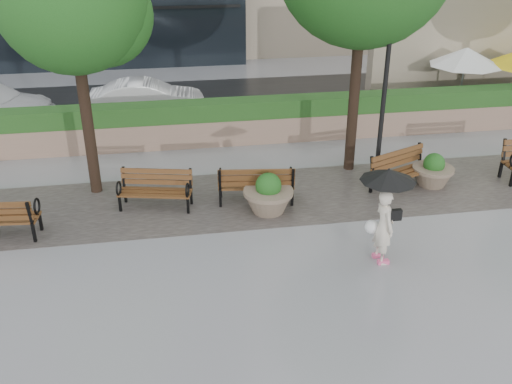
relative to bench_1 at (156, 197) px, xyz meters
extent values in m
plane|color=gray|center=(3.37, -2.88, -0.28)|extent=(100.00, 100.00, 0.00)
cube|color=#383330|center=(3.37, 0.12, -0.27)|extent=(28.00, 3.20, 0.01)
cube|color=#94755F|center=(3.37, 4.12, 0.12)|extent=(24.00, 0.80, 0.80)
cube|color=#194D1C|center=(3.37, 4.12, 0.80)|extent=(24.00, 0.75, 0.55)
cube|color=tan|center=(12.87, 7.12, 1.72)|extent=(10.00, 0.60, 4.00)
cube|color=#194D1C|center=(12.37, 4.92, 0.17)|extent=(8.00, 0.50, 0.90)
cube|color=black|center=(3.37, 8.12, -0.28)|extent=(40.00, 7.00, 0.00)
torus|color=black|center=(-2.59, -0.73, 0.36)|extent=(0.09, 0.39, 0.38)
cube|color=brown|center=(-0.01, -0.04, 0.15)|extent=(1.82, 0.90, 0.05)
cube|color=brown|center=(0.05, 0.23, 0.45)|extent=(1.73, 0.51, 0.41)
cube|color=black|center=(0.00, -0.01, -0.05)|extent=(1.84, 1.00, 0.45)
torus|color=black|center=(-0.85, -0.02, 0.32)|extent=(0.13, 0.36, 0.36)
torus|color=black|center=(0.75, -0.39, 0.32)|extent=(0.13, 0.36, 0.36)
cube|color=brown|center=(2.45, -0.05, 0.18)|extent=(1.91, 0.79, 0.05)
cube|color=brown|center=(2.42, -0.34, 0.50)|extent=(1.86, 0.36, 0.44)
cube|color=black|center=(2.45, -0.08, -0.04)|extent=(1.93, 0.89, 0.47)
torus|color=black|center=(3.35, 0.02, 0.36)|extent=(0.10, 0.39, 0.38)
torus|color=black|center=(1.61, 0.24, 0.36)|extent=(0.10, 0.39, 0.38)
cube|color=brown|center=(6.35, 0.01, 0.17)|extent=(1.90, 1.25, 0.05)
cube|color=brown|center=(6.23, 0.27, 0.49)|extent=(1.73, 0.86, 0.43)
cube|color=black|center=(6.33, 0.04, -0.04)|extent=(1.94, 1.34, 0.47)
torus|color=black|center=(5.63, -0.51, 0.36)|extent=(0.20, 0.37, 0.38)
torus|color=black|center=(7.21, 0.20, 0.36)|extent=(0.20, 0.37, 0.38)
cylinder|color=#7F6B56|center=(2.65, -0.65, 0.25)|extent=(1.19, 1.19, 0.10)
sphere|color=#1A4A15|center=(2.65, -0.65, 0.42)|extent=(0.62, 0.62, 0.62)
cylinder|color=#7F6B56|center=(7.18, 0.09, 0.20)|extent=(1.07, 1.07, 0.09)
sphere|color=#1A4A15|center=(7.18, 0.09, 0.35)|extent=(0.55, 0.55, 0.55)
cylinder|color=black|center=(5.82, 0.58, 1.65)|extent=(0.12, 0.12, 3.85)
cylinder|color=black|center=(5.82, 0.58, -0.13)|extent=(0.28, 0.28, 0.30)
sphere|color=black|center=(5.82, 0.58, 3.63)|extent=(0.24, 0.24, 0.24)
cylinder|color=black|center=(-1.52, 1.19, 1.96)|extent=(0.28, 0.28, 4.47)
sphere|color=#1A4A15|center=(-0.92, 1.49, 4.07)|extent=(2.39, 2.39, 2.39)
cylinder|color=black|center=(5.36, 1.51, 2.32)|extent=(0.28, 0.28, 5.20)
cylinder|color=black|center=(10.81, 5.72, -0.23)|extent=(0.40, 0.40, 0.10)
cylinder|color=#99999E|center=(10.81, 5.72, 0.82)|extent=(0.06, 0.06, 2.20)
cone|color=white|center=(10.81, 5.72, 1.72)|extent=(2.50, 2.50, 0.60)
imported|color=silver|center=(-0.19, 7.03, 0.38)|extent=(4.00, 1.50, 1.31)
imported|color=silver|center=(4.55, -3.14, 0.57)|extent=(0.47, 0.65, 1.70)
cube|color=#F2598C|center=(4.54, -3.02, -0.23)|extent=(0.13, 0.24, 0.08)
cube|color=#F2598C|center=(4.56, -3.28, -0.23)|extent=(0.13, 0.24, 0.08)
cube|color=black|center=(4.77, -3.07, 0.73)|extent=(0.13, 0.33, 0.23)
sphere|color=white|center=(4.38, -2.94, 0.41)|extent=(0.30, 0.30, 0.30)
cylinder|color=black|center=(4.55, -3.09, 1.21)|extent=(0.02, 0.02, 0.90)
cone|color=black|center=(4.55, -3.09, 1.63)|extent=(1.10, 1.10, 0.23)
camera|label=1|loc=(0.35, -12.57, 6.20)|focal=40.00mm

